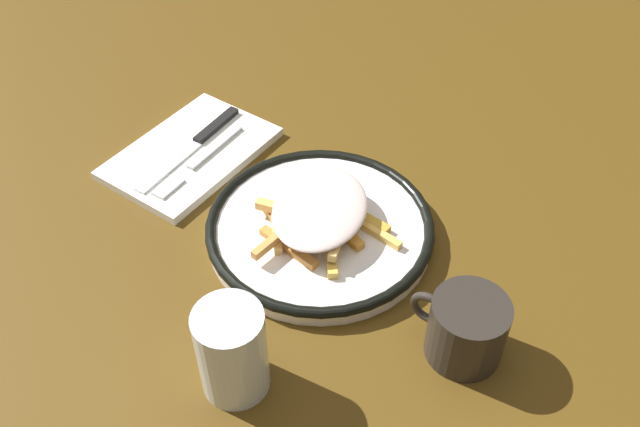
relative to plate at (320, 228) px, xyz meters
The scene contains 8 objects.
ground_plane 0.01m from the plate, ahead, with size 2.60×2.60×0.00m, color #50370F.
plate is the anchor object (origin of this frame).
fries_heap 0.03m from the plate, 130.68° to the right, with size 0.18×0.19×0.04m.
napkin 0.24m from the plate, ahead, with size 0.15×0.23×0.01m, color white.
fork 0.21m from the plate, ahead, with size 0.02×0.18×0.01m.
knife 0.24m from the plate, 11.51° to the right, with size 0.02×0.21×0.01m.
water_glass 0.23m from the plate, 100.67° to the left, with size 0.07×0.07×0.11m, color silver.
coffee_mug 0.23m from the plate, 165.13° to the left, with size 0.11×0.08×0.08m.
Camera 1 is at (-0.33, 0.50, 0.63)m, focal length 38.64 mm.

